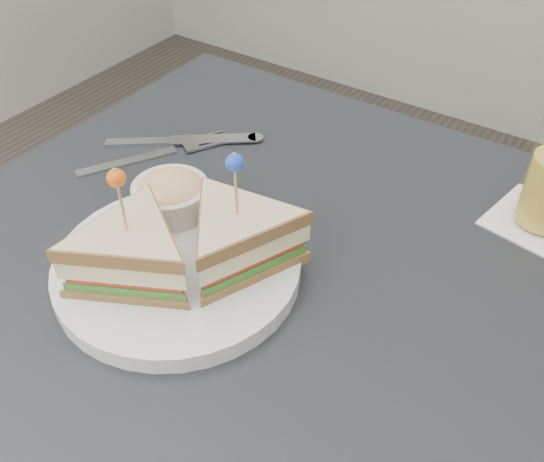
% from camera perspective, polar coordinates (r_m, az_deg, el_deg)
% --- Properties ---
extents(table, '(0.80, 0.80, 0.75)m').
position_cam_1_polar(table, '(0.73, -1.09, -7.61)').
color(table, black).
rests_on(table, ground).
extents(plate_meal, '(0.31, 0.29, 0.16)m').
position_cam_1_polar(plate_meal, '(0.65, -8.46, -1.29)').
color(plate_meal, silver).
rests_on(plate_meal, table).
extents(cutlery_fork, '(0.13, 0.20, 0.01)m').
position_cam_1_polar(cutlery_fork, '(0.87, -10.38, 7.24)').
color(cutlery_fork, silver).
rests_on(cutlery_fork, table).
extents(cutlery_knife, '(0.19, 0.15, 0.01)m').
position_cam_1_polar(cutlery_knife, '(0.89, -8.89, 8.39)').
color(cutlery_knife, silver).
rests_on(cutlery_knife, table).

